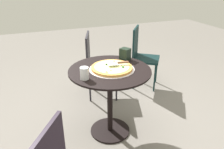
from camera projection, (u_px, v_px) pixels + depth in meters
ground_plane at (110, 131)px, 2.46m from camera, size 10.00×10.00×0.00m
patio_table at (110, 87)px, 2.23m from camera, size 0.81×0.81×0.75m
pizza_on_tray at (112, 68)px, 2.14m from camera, size 0.45×0.45×0.05m
pizza_server at (118, 63)px, 2.16m from camera, size 0.22×0.10×0.02m
drinking_cup at (84, 73)px, 1.93m from camera, size 0.08×0.08×0.11m
napkin_dispenser at (125, 54)px, 2.37m from camera, size 0.13×0.13×0.12m
patio_chair_near at (141, 53)px, 3.25m from camera, size 0.52×0.52×0.90m
patio_chair_far at (97, 62)px, 2.99m from camera, size 0.53×0.53×0.89m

